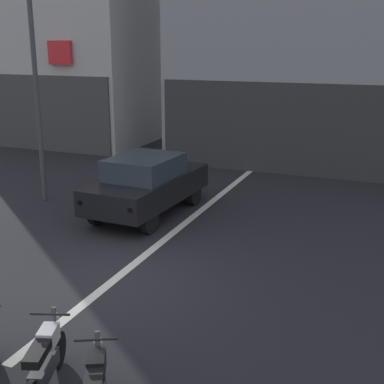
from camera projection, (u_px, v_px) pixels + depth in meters
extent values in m
plane|color=#232328|center=(112.00, 282.00, 10.26)|extent=(120.00, 120.00, 0.00)
cube|color=silver|center=(214.00, 200.00, 15.61)|extent=(0.20, 18.00, 0.01)
cube|color=#454543|center=(28.00, 113.00, 22.61)|extent=(8.15, 0.10, 3.20)
cube|color=red|center=(60.00, 53.00, 21.16)|extent=(1.06, 0.16, 0.94)
cube|color=#373739|center=(280.00, 129.00, 18.30)|extent=(8.82, 0.10, 3.20)
cylinder|color=black|center=(147.00, 188.00, 15.67)|extent=(0.22, 0.65, 0.64)
cylinder|color=black|center=(194.00, 194.00, 15.04)|extent=(0.22, 0.65, 0.64)
cylinder|color=black|center=(97.00, 213.00, 13.41)|extent=(0.22, 0.65, 0.64)
cylinder|color=black|center=(149.00, 221.00, 12.77)|extent=(0.22, 0.65, 0.64)
cube|color=black|center=(148.00, 188.00, 14.10)|extent=(1.98, 4.19, 0.66)
cube|color=#2D3842|center=(144.00, 167.00, 13.80)|extent=(1.65, 2.05, 0.56)
cube|color=red|center=(81.00, 203.00, 12.62)|extent=(0.14, 0.07, 0.12)
cube|color=red|center=(131.00, 210.00, 12.04)|extent=(0.14, 0.07, 0.12)
cylinder|color=#47474C|center=(36.00, 84.00, 14.69)|extent=(0.14, 0.14, 6.79)
cylinder|color=black|center=(59.00, 349.00, 7.54)|extent=(0.24, 0.51, 0.52)
cube|color=#38383D|center=(44.00, 369.00, 6.91)|extent=(0.43, 0.76, 0.22)
cube|color=black|center=(38.00, 352.00, 6.66)|extent=(0.40, 0.64, 0.12)
cube|color=silver|center=(48.00, 336.00, 7.07)|extent=(0.33, 0.41, 0.24)
cylinder|color=#4C4C51|center=(54.00, 332.00, 7.30)|extent=(0.14, 0.25, 0.70)
cylinder|color=black|center=(50.00, 314.00, 7.13)|extent=(0.53, 0.21, 0.04)
sphere|color=silver|center=(55.00, 317.00, 7.37)|extent=(0.12, 0.12, 0.12)
cylinder|color=black|center=(100.00, 376.00, 6.93)|extent=(0.30, 0.49, 0.52)
cube|color=black|center=(93.00, 383.00, 6.06)|extent=(0.47, 0.63, 0.12)
cube|color=black|center=(96.00, 364.00, 6.46)|extent=(0.36, 0.42, 0.24)
cylinder|color=#4C4C51|center=(98.00, 358.00, 6.69)|extent=(0.17, 0.24, 0.70)
cylinder|color=black|center=(96.00, 340.00, 6.52)|extent=(0.51, 0.28, 0.04)
sphere|color=silver|center=(98.00, 341.00, 6.76)|extent=(0.12, 0.12, 0.12)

